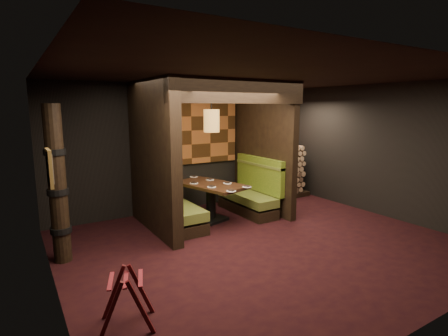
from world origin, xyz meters
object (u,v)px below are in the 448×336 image
(totem_column, at_px, (57,186))
(booth_bench_right, at_px, (251,195))
(dining_table, at_px, (211,195))
(firewood_stack, at_px, (277,172))
(luggage_rack, at_px, (127,297))
(booth_bench_left, at_px, (173,207))
(pendant_lamp, at_px, (212,121))

(totem_column, bearing_deg, booth_bench_right, 7.86)
(dining_table, height_order, firewood_stack, firewood_stack)
(booth_bench_right, relative_size, luggage_rack, 2.27)
(totem_column, bearing_deg, dining_table, 9.91)
(booth_bench_left, distance_m, booth_bench_right, 1.89)
(luggage_rack, bearing_deg, firewood_stack, 34.34)
(luggage_rack, xyz_separation_m, totem_column, (-0.37, 2.14, 0.86))
(luggage_rack, bearing_deg, dining_table, 46.15)
(pendant_lamp, bearing_deg, firewood_stack, 18.10)
(booth_bench_left, xyz_separation_m, totem_column, (-2.09, -0.55, 0.79))
(booth_bench_left, xyz_separation_m, firewood_stack, (3.25, 0.70, 0.28))
(booth_bench_right, height_order, luggage_rack, booth_bench_right)
(booth_bench_left, relative_size, firewood_stack, 0.92)
(booth_bench_left, height_order, firewood_stack, firewood_stack)
(booth_bench_right, bearing_deg, totem_column, -172.14)
(totem_column, bearing_deg, pendant_lamp, 8.95)
(booth_bench_left, distance_m, firewood_stack, 3.33)
(booth_bench_left, bearing_deg, booth_bench_right, 0.00)
(booth_bench_right, relative_size, pendant_lamp, 1.61)
(luggage_rack, bearing_deg, totem_column, 99.85)
(pendant_lamp, bearing_deg, dining_table, 90.00)
(booth_bench_right, height_order, firewood_stack, firewood_stack)
(booth_bench_right, height_order, dining_table, booth_bench_right)
(dining_table, relative_size, pendant_lamp, 1.67)
(booth_bench_right, relative_size, dining_table, 0.96)
(booth_bench_right, xyz_separation_m, pendant_lamp, (-1.06, -0.09, 1.68))
(dining_table, xyz_separation_m, luggage_rack, (-2.55, -2.65, -0.23))
(booth_bench_right, xyz_separation_m, luggage_rack, (-3.61, -2.69, -0.07))
(dining_table, relative_size, luggage_rack, 2.36)
(pendant_lamp, height_order, firewood_stack, pendant_lamp)
(booth_bench_left, xyz_separation_m, luggage_rack, (-1.72, -2.69, -0.07))
(pendant_lamp, height_order, totem_column, pendant_lamp)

